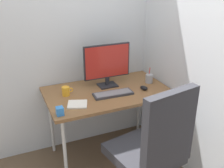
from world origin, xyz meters
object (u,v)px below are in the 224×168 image
at_px(mouse, 144,88).
at_px(desk_clamp_accessory, 60,111).
at_px(pen_holder, 149,78).
at_px(coffee_mug, 66,91).
at_px(monitor, 107,63).
at_px(notebook, 77,104).
at_px(keyboard, 113,94).
at_px(office_chair, 153,147).

relative_size(mouse, desk_clamp_accessory, 1.22).
bearing_deg(desk_clamp_accessory, pen_holder, 16.51).
xyz_separation_m(mouse, coffee_mug, (-0.74, 0.18, 0.02)).
xyz_separation_m(monitor, coffee_mug, (-0.45, -0.06, -0.20)).
bearing_deg(monitor, coffee_mug, -171.83).
relative_size(mouse, notebook, 0.52).
relative_size(keyboard, pen_holder, 2.32).
xyz_separation_m(pen_holder, desk_clamp_accessory, (-1.02, -0.30, -0.01)).
relative_size(office_chair, pen_holder, 6.69).
relative_size(mouse, coffee_mug, 0.81).
bearing_deg(keyboard, pen_holder, 14.96).
height_order(keyboard, notebook, keyboard).
bearing_deg(coffee_mug, keyboard, -22.17).
distance_m(notebook, desk_clamp_accessory, 0.21).
bearing_deg(notebook, coffee_mug, 119.87).
distance_m(office_chair, desk_clamp_accessory, 0.80).
bearing_deg(monitor, notebook, -144.02).
relative_size(monitor, desk_clamp_accessory, 6.79).
bearing_deg(keyboard, monitor, 81.12).
height_order(monitor, coffee_mug, monitor).
bearing_deg(mouse, keyboard, 160.73).
xyz_separation_m(notebook, desk_clamp_accessory, (-0.18, -0.11, 0.03)).
bearing_deg(pen_holder, monitor, 166.11).
bearing_deg(desk_clamp_accessory, office_chair, -38.60).
xyz_separation_m(keyboard, pen_holder, (0.47, 0.13, 0.04)).
height_order(keyboard, desk_clamp_accessory, desk_clamp_accessory).
height_order(monitor, notebook, monitor).
bearing_deg(office_chair, monitor, 90.87).
bearing_deg(mouse, desk_clamp_accessory, 173.51).
height_order(pen_holder, notebook, pen_holder).
distance_m(monitor, keyboard, 0.33).
xyz_separation_m(mouse, notebook, (-0.70, -0.05, -0.01)).
height_order(keyboard, pen_holder, pen_holder).
relative_size(office_chair, notebook, 6.62).
xyz_separation_m(mouse, desk_clamp_accessory, (-0.88, -0.16, 0.02)).
height_order(notebook, coffee_mug, coffee_mug).
xyz_separation_m(pen_holder, notebook, (-0.84, -0.19, -0.04)).
distance_m(keyboard, coffee_mug, 0.45).
height_order(keyboard, coffee_mug, coffee_mug).
bearing_deg(desk_clamp_accessory, notebook, 32.11).
distance_m(keyboard, mouse, 0.33).
xyz_separation_m(office_chair, monitor, (-0.01, 0.89, 0.41)).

